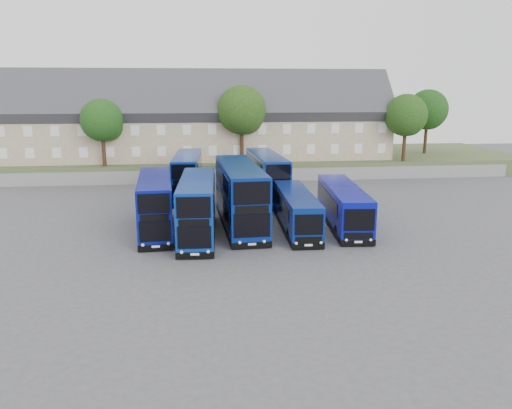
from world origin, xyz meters
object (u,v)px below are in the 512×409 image
at_px(dd_front_left, 155,205).
at_px(coach_east_a, 296,211).
at_px(tree_mid, 243,112).
at_px(dd_front_mid, 198,209).
at_px(tree_far, 428,111).
at_px(tree_east, 407,117).
at_px(tree_west, 103,122).

distance_m(dd_front_left, coach_east_a, 10.86).
bearing_deg(tree_mid, coach_east_a, -84.62).
height_order(dd_front_mid, tree_far, tree_far).
relative_size(coach_east_a, tree_east, 1.33).
bearing_deg(coach_east_a, tree_mid, 97.22).
bearing_deg(tree_mid, dd_front_mid, -103.22).
distance_m(dd_front_left, tree_far, 45.08).
relative_size(dd_front_mid, tree_west, 1.43).
bearing_deg(tree_far, tree_mid, -165.96).
height_order(tree_east, tree_far, tree_far).
bearing_deg(tree_east, dd_front_mid, -138.04).
relative_size(dd_front_left, dd_front_mid, 0.97).
distance_m(coach_east_a, tree_mid, 23.47).
height_order(coach_east_a, tree_west, tree_west).
relative_size(coach_east_a, tree_mid, 1.18).
distance_m(tree_mid, tree_east, 20.02).
distance_m(tree_east, tree_far, 9.23).
height_order(coach_east_a, tree_mid, tree_mid).
relative_size(tree_east, tree_far, 0.94).
height_order(dd_front_left, tree_east, tree_east).
bearing_deg(tree_far, dd_front_left, -140.90).
bearing_deg(dd_front_mid, dd_front_left, 153.97).
distance_m(coach_east_a, tree_west, 28.98).
bearing_deg(dd_front_mid, tree_mid, 79.16).
bearing_deg(dd_front_left, dd_front_mid, -32.30).
bearing_deg(dd_front_mid, tree_east, 44.34).
height_order(dd_front_left, tree_west, tree_west).
bearing_deg(tree_far, tree_east, -130.60).
distance_m(tree_west, tree_mid, 16.04).
relative_size(coach_east_a, tree_west, 1.42).
relative_size(tree_west, tree_mid, 0.83).
xyz_separation_m(dd_front_mid, tree_mid, (5.50, 23.43, 5.95)).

